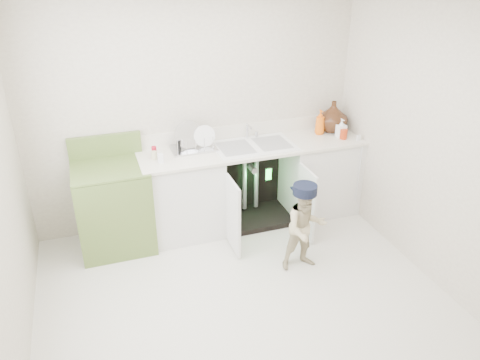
% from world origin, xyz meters
% --- Properties ---
extents(ground, '(3.50, 3.50, 0.00)m').
position_xyz_m(ground, '(0.00, 0.00, 0.00)').
color(ground, beige).
rests_on(ground, ground).
extents(room_shell, '(6.00, 5.50, 1.26)m').
position_xyz_m(room_shell, '(0.00, 0.00, 1.25)').
color(room_shell, beige).
rests_on(room_shell, ground).
extents(counter_run, '(2.44, 1.02, 1.25)m').
position_xyz_m(counter_run, '(0.59, 1.21, 0.48)').
color(counter_run, silver).
rests_on(counter_run, ground).
extents(avocado_stove, '(0.72, 0.65, 1.11)m').
position_xyz_m(avocado_stove, '(-0.95, 1.18, 0.46)').
color(avocado_stove, olive).
rests_on(avocado_stove, ground).
extents(repair_worker, '(0.43, 0.82, 0.88)m').
position_xyz_m(repair_worker, '(0.70, 0.22, 0.45)').
color(repair_worker, '#C4B58C').
rests_on(repair_worker, ground).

